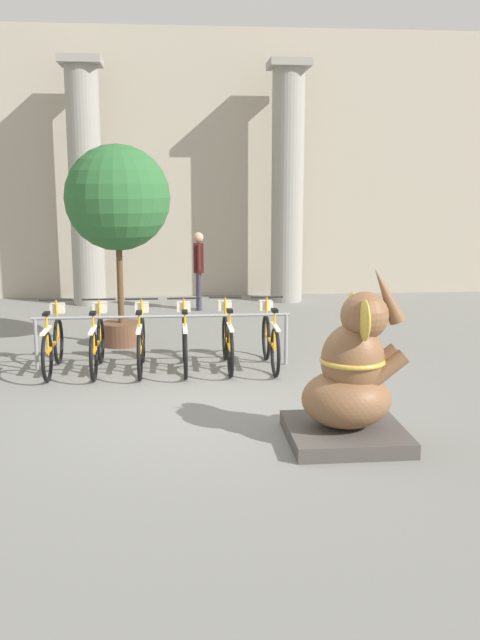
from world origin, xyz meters
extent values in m
plane|color=slate|center=(0.00, 0.00, 0.00)|extent=(60.00, 60.00, 0.00)
cube|color=#B2A893|center=(0.00, 8.60, 3.00)|extent=(20.00, 0.20, 6.00)
cylinder|color=gray|center=(-2.17, 7.60, 2.50)|extent=(0.70, 0.70, 5.00)
cube|color=gray|center=(-2.17, 7.60, 5.08)|extent=(0.88, 0.88, 0.16)
cylinder|color=gray|center=(2.17, 7.60, 2.50)|extent=(0.70, 0.70, 5.00)
cube|color=gray|center=(2.17, 7.60, 5.08)|extent=(0.88, 0.88, 0.16)
cylinder|color=gray|center=(-2.29, 1.95, 0.38)|extent=(0.05, 0.05, 0.75)
cylinder|color=gray|center=(1.27, 1.95, 0.38)|extent=(0.05, 0.05, 0.75)
cylinder|color=gray|center=(-0.51, 1.95, 0.75)|extent=(3.66, 0.04, 0.04)
torus|color=black|center=(-2.04, 2.32, 0.34)|extent=(0.05, 0.69, 0.69)
torus|color=black|center=(-2.04, 1.35, 0.34)|extent=(0.05, 0.69, 0.69)
cube|color=orange|center=(-2.04, 1.83, 0.39)|extent=(0.04, 0.87, 0.04)
cube|color=silver|center=(-2.04, 1.35, 0.70)|extent=(0.06, 0.57, 0.03)
cylinder|color=orange|center=(-2.04, 1.45, 0.62)|extent=(0.03, 0.03, 0.55)
cube|color=black|center=(-2.04, 1.45, 0.91)|extent=(0.08, 0.18, 0.04)
cylinder|color=orange|center=(-2.04, 2.28, 0.65)|extent=(0.03, 0.03, 0.62)
cylinder|color=black|center=(-2.04, 2.28, 0.96)|extent=(0.48, 0.03, 0.03)
cube|color=silver|center=(-2.04, 2.38, 0.82)|extent=(0.20, 0.16, 0.14)
torus|color=black|center=(-1.43, 2.29, 0.34)|extent=(0.05, 0.69, 0.69)
torus|color=black|center=(-1.43, 1.33, 0.34)|extent=(0.05, 0.69, 0.69)
cube|color=orange|center=(-1.43, 1.81, 0.39)|extent=(0.04, 0.87, 0.04)
cube|color=silver|center=(-1.43, 1.33, 0.70)|extent=(0.06, 0.57, 0.03)
cylinder|color=orange|center=(-1.43, 1.43, 0.62)|extent=(0.03, 0.03, 0.55)
cube|color=black|center=(-1.43, 1.43, 0.91)|extent=(0.08, 0.18, 0.04)
cylinder|color=orange|center=(-1.43, 2.25, 0.65)|extent=(0.03, 0.03, 0.62)
cylinder|color=black|center=(-1.43, 2.25, 0.96)|extent=(0.48, 0.03, 0.03)
cube|color=silver|center=(-1.43, 2.35, 0.82)|extent=(0.20, 0.16, 0.14)
torus|color=black|center=(-0.82, 2.28, 0.34)|extent=(0.05, 0.69, 0.69)
torus|color=black|center=(-0.82, 1.31, 0.34)|extent=(0.05, 0.69, 0.69)
cube|color=orange|center=(-0.82, 1.80, 0.39)|extent=(0.04, 0.87, 0.04)
cube|color=silver|center=(-0.82, 1.31, 0.70)|extent=(0.06, 0.57, 0.03)
cylinder|color=orange|center=(-0.82, 1.41, 0.62)|extent=(0.03, 0.03, 0.55)
cube|color=black|center=(-0.82, 1.41, 0.91)|extent=(0.08, 0.18, 0.04)
cylinder|color=orange|center=(-0.82, 2.24, 0.65)|extent=(0.03, 0.03, 0.62)
cylinder|color=black|center=(-0.82, 2.24, 0.96)|extent=(0.48, 0.03, 0.03)
cube|color=silver|center=(-0.82, 2.34, 0.82)|extent=(0.20, 0.16, 0.14)
torus|color=black|center=(-0.20, 2.28, 0.34)|extent=(0.05, 0.69, 0.69)
torus|color=black|center=(-0.20, 1.31, 0.34)|extent=(0.05, 0.69, 0.69)
cube|color=orange|center=(-0.20, 1.79, 0.39)|extent=(0.04, 0.87, 0.04)
cube|color=silver|center=(-0.20, 1.31, 0.70)|extent=(0.06, 0.57, 0.03)
cylinder|color=orange|center=(-0.20, 1.41, 0.62)|extent=(0.03, 0.03, 0.55)
cube|color=black|center=(-0.20, 1.41, 0.91)|extent=(0.08, 0.18, 0.04)
cylinder|color=orange|center=(-0.20, 2.24, 0.65)|extent=(0.03, 0.03, 0.62)
cylinder|color=black|center=(-0.20, 2.24, 0.96)|extent=(0.48, 0.03, 0.03)
cube|color=silver|center=(-0.20, 2.34, 0.82)|extent=(0.20, 0.16, 0.14)
torus|color=black|center=(0.41, 2.31, 0.34)|extent=(0.05, 0.69, 0.69)
torus|color=black|center=(0.41, 1.34, 0.34)|extent=(0.05, 0.69, 0.69)
cube|color=orange|center=(0.41, 1.83, 0.39)|extent=(0.04, 0.87, 0.04)
cube|color=silver|center=(0.41, 1.34, 0.70)|extent=(0.06, 0.57, 0.03)
cylinder|color=orange|center=(0.41, 1.44, 0.62)|extent=(0.03, 0.03, 0.55)
cube|color=black|center=(0.41, 1.44, 0.91)|extent=(0.08, 0.18, 0.04)
cylinder|color=orange|center=(0.41, 2.27, 0.65)|extent=(0.03, 0.03, 0.62)
cylinder|color=black|center=(0.41, 2.27, 0.96)|extent=(0.48, 0.03, 0.03)
cube|color=silver|center=(0.41, 2.37, 0.82)|extent=(0.20, 0.16, 0.14)
torus|color=black|center=(1.02, 2.27, 0.34)|extent=(0.05, 0.69, 0.69)
torus|color=black|center=(1.02, 1.31, 0.34)|extent=(0.05, 0.69, 0.69)
cube|color=orange|center=(1.02, 1.79, 0.39)|extent=(0.04, 0.87, 0.04)
cube|color=silver|center=(1.02, 1.31, 0.70)|extent=(0.06, 0.57, 0.03)
cylinder|color=orange|center=(1.02, 1.41, 0.62)|extent=(0.03, 0.03, 0.55)
cube|color=black|center=(1.02, 1.41, 0.91)|extent=(0.08, 0.18, 0.04)
cylinder|color=orange|center=(1.02, 2.23, 0.65)|extent=(0.03, 0.03, 0.62)
cylinder|color=black|center=(1.02, 2.23, 0.96)|extent=(0.48, 0.03, 0.03)
cube|color=silver|center=(1.02, 2.33, 0.82)|extent=(0.20, 0.16, 0.14)
cube|color=#4C4742|center=(1.39, -1.19, 0.08)|extent=(1.19, 1.19, 0.15)
ellipsoid|color=brown|center=(1.39, -1.19, 0.45)|extent=(0.92, 0.81, 0.59)
ellipsoid|color=brown|center=(1.45, -1.19, 0.85)|extent=(0.65, 0.59, 0.76)
sphere|color=brown|center=(1.55, -1.19, 1.31)|extent=(0.49, 0.49, 0.49)
ellipsoid|color=gold|center=(1.49, -0.95, 1.31)|extent=(0.08, 0.35, 0.41)
ellipsoid|color=gold|center=(1.49, -1.44, 1.31)|extent=(0.08, 0.35, 0.41)
cone|color=brown|center=(1.77, -1.19, 1.52)|extent=(0.41, 0.17, 0.61)
cylinder|color=brown|center=(1.74, -1.06, 0.77)|extent=(0.48, 0.16, 0.43)
cylinder|color=brown|center=(1.74, -1.33, 0.77)|extent=(0.48, 0.16, 0.43)
torus|color=gold|center=(1.45, -1.19, 0.85)|extent=(0.68, 0.68, 0.05)
cylinder|color=#383342|center=(0.17, 6.71, 0.40)|extent=(0.11, 0.11, 0.79)
cylinder|color=#383342|center=(0.17, 6.54, 0.40)|extent=(0.11, 0.11, 0.79)
cube|color=#4C1919|center=(0.17, 6.62, 1.09)|extent=(0.20, 0.32, 0.59)
sphere|color=tan|center=(0.17, 6.62, 1.51)|extent=(0.21, 0.21, 0.21)
cylinder|color=#4C1919|center=(0.17, 6.82, 1.12)|extent=(0.07, 0.07, 0.53)
cylinder|color=#4C1919|center=(0.17, 6.42, 1.12)|extent=(0.07, 0.07, 0.53)
cylinder|color=brown|center=(-1.21, 3.50, 0.19)|extent=(0.67, 0.67, 0.37)
cylinder|color=brown|center=(-1.21, 3.50, 1.04)|extent=(0.10, 0.10, 1.34)
sphere|color=#2D6633|center=(-1.21, 3.50, 2.39)|extent=(1.67, 1.67, 1.67)
camera|label=1|loc=(-0.35, -8.06, 2.63)|focal=40.00mm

